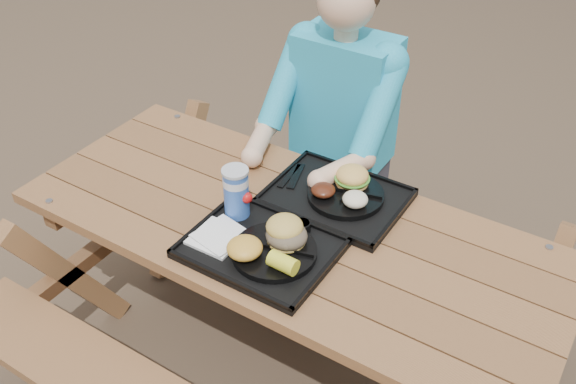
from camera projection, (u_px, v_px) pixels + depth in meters
The scene contains 18 objects.
ground at pixel (288, 369), 2.54m from camera, with size 60.00×60.00×0.00m, color #999999.
picnic_table at pixel (288, 304), 2.31m from camera, with size 1.80×1.49×0.75m, color #999999, non-canonical shape.
tray_near at pixel (260, 249), 1.97m from camera, with size 0.45×0.35×0.02m, color black.
tray_far at pixel (336, 198), 2.18m from camera, with size 0.45×0.35×0.02m, color black.
plate_near at pixel (274, 252), 1.94m from camera, with size 0.26×0.26×0.02m, color black.
plate_far at pixel (346, 195), 2.16m from camera, with size 0.26×0.26×0.02m, color black.
napkin_stack at pixel (217, 237), 1.99m from camera, with size 0.15×0.15×0.02m, color white.
soda_cup at pixel (236, 193), 2.05m from camera, with size 0.08×0.08×0.17m, color #1645A7.
condiment_bbq at pixel (282, 222), 2.04m from camera, with size 0.05×0.05×0.03m, color black.
condiment_mustard at pixel (302, 226), 2.02m from camera, with size 0.06×0.06×0.03m, color gold.
sandwich at pixel (287, 226), 1.92m from camera, with size 0.12×0.12×0.12m, color gold, non-canonical shape.
mac_cheese at pixel (245, 248), 1.89m from camera, with size 0.11×0.11×0.05m, color gold.
corn_cob at pixel (283, 263), 1.84m from camera, with size 0.09×0.09×0.05m, color #FAF534, non-canonical shape.
cutlery_far at pixel (296, 176), 2.26m from camera, with size 0.03×0.15×0.01m, color black.
burger at pixel (353, 172), 2.16m from camera, with size 0.11×0.11×0.10m, color #F6BA56, non-canonical shape.
baked_beans at pixel (323, 190), 2.14m from camera, with size 0.08×0.08×0.04m, color #4E1F0F.
potato_salad at pixel (355, 199), 2.09m from camera, with size 0.08×0.08×0.05m, color white.
diner at pixel (339, 150), 2.64m from camera, with size 0.48×0.84×1.28m, color teal, non-canonical shape.
Camera 1 is at (0.86, -1.36, 2.09)m, focal length 40.00 mm.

